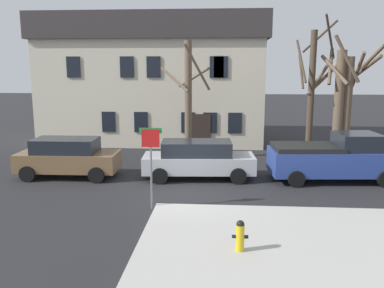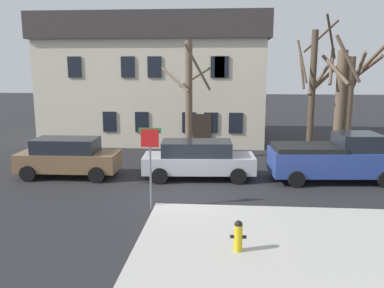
% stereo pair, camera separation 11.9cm
% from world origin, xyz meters
% --- Properties ---
extents(ground_plane, '(120.00, 120.00, 0.00)m').
position_xyz_m(ground_plane, '(0.00, 0.00, 0.00)').
color(ground_plane, '#262628').
extents(sidewalk_slab, '(9.18, 7.70, 0.12)m').
position_xyz_m(sidewalk_slab, '(3.81, -5.00, 0.06)').
color(sidewalk_slab, '#B7B5AD').
rests_on(sidewalk_slab, ground_plane).
extents(building_main, '(14.27, 6.87, 7.96)m').
position_xyz_m(building_main, '(-2.96, 12.13, 4.05)').
color(building_main, beige).
rests_on(building_main, ground_plane).
extents(tree_bare_near, '(2.56, 2.53, 6.11)m').
position_xyz_m(tree_bare_near, '(-0.26, 6.16, 3.22)').
color(tree_bare_near, brown).
rests_on(tree_bare_near, ground_plane).
extents(tree_bare_mid, '(2.10, 2.43, 7.33)m').
position_xyz_m(tree_bare_mid, '(6.11, 7.18, 3.67)').
color(tree_bare_mid, '#4C3D2D').
rests_on(tree_bare_mid, ground_plane).
extents(tree_bare_far, '(2.65, 2.63, 6.36)m').
position_xyz_m(tree_bare_far, '(7.48, 7.10, 3.22)').
color(tree_bare_far, brown).
rests_on(tree_bare_far, ground_plane).
extents(tree_bare_end, '(2.93, 2.90, 5.92)m').
position_xyz_m(tree_bare_end, '(8.02, 7.19, 2.98)').
color(tree_bare_end, brown).
rests_on(tree_bare_end, ground_plane).
extents(car_brown_wagon, '(4.39, 1.99, 1.73)m').
position_xyz_m(car_brown_wagon, '(-5.28, 2.42, 0.90)').
color(car_brown_wagon, brown).
rests_on(car_brown_wagon, ground_plane).
extents(car_silver_wagon, '(4.90, 2.21, 1.66)m').
position_xyz_m(car_silver_wagon, '(0.45, 2.59, 0.87)').
color(car_silver_wagon, '#B7BABF').
rests_on(car_silver_wagon, ground_plane).
extents(pickup_truck_blue, '(5.45, 2.52, 2.05)m').
position_xyz_m(pickup_truck_blue, '(6.27, 2.69, 0.99)').
color(pickup_truck_blue, '#2D4799').
rests_on(pickup_truck_blue, ground_plane).
extents(fire_hydrant, '(0.42, 0.22, 0.82)m').
position_xyz_m(fire_hydrant, '(1.95, -4.65, 0.55)').
color(fire_hydrant, gold).
rests_on(fire_hydrant, sidewalk_slab).
extents(street_sign_pole, '(0.76, 0.07, 2.80)m').
position_xyz_m(street_sign_pole, '(-0.91, -1.38, 1.96)').
color(street_sign_pole, slate).
rests_on(street_sign_pole, ground_plane).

